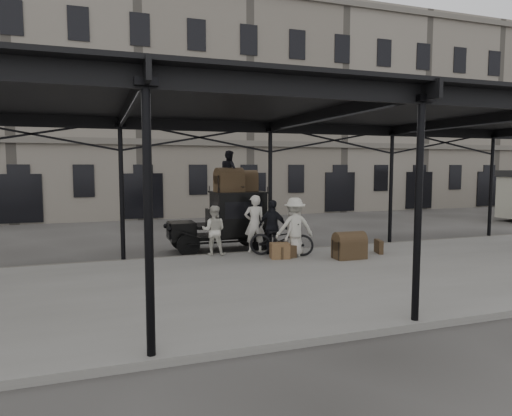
{
  "coord_description": "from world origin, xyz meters",
  "views": [
    {
      "loc": [
        -5.73,
        -12.88,
        3.11
      ],
      "look_at": [
        -0.67,
        1.6,
        1.7
      ],
      "focal_mm": 32.0,
      "sensor_mm": 36.0,
      "label": 1
    }
  ],
  "objects_px": {
    "porter_official": "(273,227)",
    "steamer_trunk_roof_near": "(229,182)",
    "taxi": "(230,218)",
    "porter_left": "(255,224)",
    "steamer_trunk_platform": "(349,247)",
    "bicycle": "(281,239)"
  },
  "relations": [
    {
      "from": "taxi",
      "to": "porter_left",
      "type": "xyz_separation_m",
      "value": [
        0.48,
        -1.42,
        -0.06
      ]
    },
    {
      "from": "bicycle",
      "to": "porter_official",
      "type": "bearing_deg",
      "value": 64.96
    },
    {
      "from": "bicycle",
      "to": "steamer_trunk_platform",
      "type": "height_order",
      "value": "bicycle"
    },
    {
      "from": "bicycle",
      "to": "steamer_trunk_roof_near",
      "type": "xyz_separation_m",
      "value": [
        -1.22,
        2.02,
        1.84
      ]
    },
    {
      "from": "steamer_trunk_roof_near",
      "to": "porter_left",
      "type": "bearing_deg",
      "value": -75.28
    },
    {
      "from": "porter_official",
      "to": "steamer_trunk_roof_near",
      "type": "height_order",
      "value": "steamer_trunk_roof_near"
    },
    {
      "from": "bicycle",
      "to": "taxi",
      "type": "bearing_deg",
      "value": 53.66
    },
    {
      "from": "taxi",
      "to": "steamer_trunk_roof_near",
      "type": "bearing_deg",
      "value": -108.07
    },
    {
      "from": "taxi",
      "to": "bicycle",
      "type": "distance_m",
      "value": 2.58
    },
    {
      "from": "porter_left",
      "to": "taxi",
      "type": "bearing_deg",
      "value": -64.61
    },
    {
      "from": "porter_left",
      "to": "steamer_trunk_roof_near",
      "type": "distance_m",
      "value": 1.91
    },
    {
      "from": "taxi",
      "to": "porter_official",
      "type": "bearing_deg",
      "value": -65.06
    },
    {
      "from": "porter_official",
      "to": "taxi",
      "type": "bearing_deg",
      "value": -14.08
    },
    {
      "from": "taxi",
      "to": "steamer_trunk_platform",
      "type": "distance_m",
      "value": 4.63
    },
    {
      "from": "steamer_trunk_roof_near",
      "to": "steamer_trunk_platform",
      "type": "distance_m",
      "value": 4.89
    },
    {
      "from": "bicycle",
      "to": "porter_left",
      "type": "bearing_deg",
      "value": 64.71
    },
    {
      "from": "taxi",
      "to": "porter_official",
      "type": "xyz_separation_m",
      "value": [
        0.93,
        -2.0,
        -0.13
      ]
    },
    {
      "from": "bicycle",
      "to": "steamer_trunk_roof_near",
      "type": "distance_m",
      "value": 2.99
    },
    {
      "from": "taxi",
      "to": "steamer_trunk_platform",
      "type": "xyz_separation_m",
      "value": [
        3.0,
        -3.46,
        -0.69
      ]
    },
    {
      "from": "taxi",
      "to": "steamer_trunk_roof_near",
      "type": "relative_size",
      "value": 3.66
    },
    {
      "from": "steamer_trunk_platform",
      "to": "bicycle",
      "type": "bearing_deg",
      "value": 147.92
    },
    {
      "from": "taxi",
      "to": "porter_official",
      "type": "height_order",
      "value": "taxi"
    }
  ]
}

